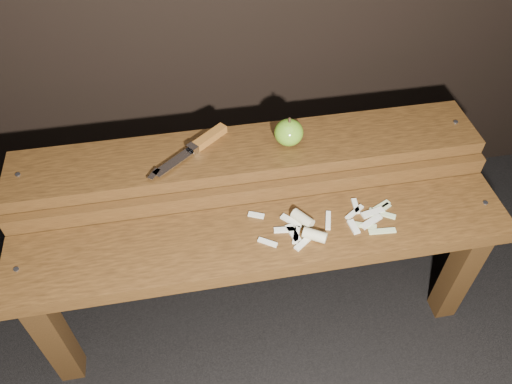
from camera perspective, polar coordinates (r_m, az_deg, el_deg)
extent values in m
plane|color=black|center=(1.55, 0.40, -12.97)|extent=(60.00, 60.00, 0.00)
cube|color=#35200D|center=(1.39, -22.05, -15.10)|extent=(0.06, 0.06, 0.38)
cube|color=#35200D|center=(1.50, 22.19, -8.53)|extent=(0.06, 0.06, 0.38)
cube|color=#452910|center=(1.19, 0.93, -5.46)|extent=(1.20, 0.20, 0.04)
cylinder|color=slate|center=(1.24, -25.72, -7.97)|extent=(0.01, 0.01, 0.00)
cylinder|color=slate|center=(1.36, 24.74, -1.13)|extent=(0.01, 0.01, 0.00)
cube|color=#35200D|center=(1.52, -21.47, -4.43)|extent=(0.06, 0.06, 0.46)
cube|color=#35200D|center=(1.62, 18.19, 0.77)|extent=(0.06, 0.06, 0.46)
cube|color=#452910|center=(1.23, -0.04, -0.15)|extent=(1.20, 0.02, 0.05)
cube|color=#452910|center=(1.28, -0.87, 4.48)|extent=(1.20, 0.18, 0.04)
cylinder|color=slate|center=(1.32, -25.57, 1.81)|extent=(0.01, 0.01, 0.00)
cylinder|color=slate|center=(1.44, 21.85, 7.44)|extent=(0.01, 0.01, 0.00)
ellipsoid|color=#62991F|center=(1.26, 3.76, 6.81)|extent=(0.07, 0.07, 0.07)
cylinder|color=#382314|center=(1.23, 3.85, 8.20)|extent=(0.01, 0.01, 0.01)
cube|color=brown|center=(1.28, -5.29, 6.26)|extent=(0.10, 0.08, 0.02)
cube|color=silver|center=(1.25, -7.25, 4.88)|extent=(0.03, 0.03, 0.02)
cube|color=silver|center=(1.23, -9.45, 3.30)|extent=(0.10, 0.09, 0.00)
cube|color=silver|center=(1.21, -11.58, 2.02)|extent=(0.03, 0.04, 0.00)
cube|color=beige|center=(1.18, 3.34, -4.33)|extent=(0.05, 0.02, 0.01)
cube|color=beige|center=(1.18, 4.25, -4.70)|extent=(0.03, 0.05, 0.01)
cube|color=beige|center=(1.23, 13.05, -3.31)|extent=(0.06, 0.04, 0.01)
cube|color=beige|center=(1.18, 4.61, -4.91)|extent=(0.03, 0.05, 0.01)
cube|color=beige|center=(1.16, 1.34, -5.77)|extent=(0.05, 0.03, 0.01)
cube|color=beige|center=(1.16, 5.35, -5.87)|extent=(0.05, 0.04, 0.01)
cube|color=beige|center=(1.20, 4.09, -3.35)|extent=(0.05, 0.05, 0.01)
cube|color=beige|center=(1.21, 8.24, -3.22)|extent=(0.03, 0.06, 0.01)
cube|color=beige|center=(1.25, 13.20, -2.31)|extent=(0.06, 0.03, 0.01)
cube|color=beige|center=(1.25, 11.30, -1.57)|extent=(0.02, 0.05, 0.01)
cube|color=beige|center=(1.21, 11.08, -3.92)|extent=(0.02, 0.04, 0.01)
cube|color=beige|center=(1.21, 0.03, -2.66)|extent=(0.04, 0.03, 0.01)
cube|color=beige|center=(1.24, 11.19, -2.28)|extent=(0.05, 0.04, 0.01)
cylinder|color=#C9BB8C|center=(1.19, 5.35, -3.06)|extent=(0.05, 0.06, 0.03)
cylinder|color=#C9BB8C|center=(1.17, 6.73, -4.92)|extent=(0.06, 0.05, 0.03)
cube|color=#BCC988|center=(1.22, 12.11, -3.74)|extent=(0.07, 0.04, 0.00)
cube|color=#BCC988|center=(1.22, 14.22, -4.35)|extent=(0.07, 0.02, 0.00)
cube|color=#BCC988|center=(1.26, 13.90, -1.70)|extent=(0.06, 0.04, 0.00)
cube|color=#BCC988|center=(1.26, 14.02, -2.05)|extent=(0.06, 0.04, 0.00)
cube|color=#BCC988|center=(1.25, 14.23, -2.40)|extent=(0.06, 0.05, 0.00)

